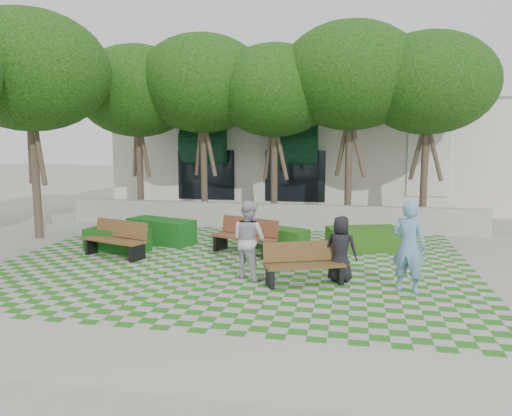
% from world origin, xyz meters
% --- Properties ---
extents(ground, '(90.00, 90.00, 0.00)m').
position_xyz_m(ground, '(0.00, 0.00, 0.00)').
color(ground, gray).
rests_on(ground, ground).
extents(lawn, '(12.00, 12.00, 0.00)m').
position_xyz_m(lawn, '(0.00, 1.00, 0.01)').
color(lawn, '#2B721E').
rests_on(lawn, ground).
extents(sidewalk_south, '(16.00, 2.00, 0.01)m').
position_xyz_m(sidewalk_south, '(0.00, -4.70, 0.01)').
color(sidewalk_south, '#9E9B93').
rests_on(sidewalk_south, ground).
extents(retaining_wall, '(15.00, 0.36, 0.90)m').
position_xyz_m(retaining_wall, '(0.00, 6.20, 0.45)').
color(retaining_wall, '#9E9B93').
rests_on(retaining_wall, ground).
extents(bench_east, '(1.86, 1.22, 0.93)m').
position_xyz_m(bench_east, '(1.97, -0.47, 0.45)').
color(bench_east, '#533A1C').
rests_on(bench_east, ground).
extents(bench_mid, '(2.01, 1.38, 1.01)m').
position_xyz_m(bench_mid, '(0.07, 2.13, 0.49)').
color(bench_mid, brown).
rests_on(bench_mid, ground).
extents(bench_west, '(1.97, 1.21, 0.98)m').
position_xyz_m(bench_west, '(-3.33, 1.14, 0.47)').
color(bench_west, brown).
rests_on(bench_west, ground).
extents(hedge_east, '(2.16, 1.42, 0.70)m').
position_xyz_m(hedge_east, '(3.31, 3.09, 0.35)').
color(hedge_east, '#224E14').
rests_on(hedge_east, ground).
extents(hedge_midright, '(1.92, 1.38, 0.63)m').
position_xyz_m(hedge_midright, '(0.87, 2.93, 0.31)').
color(hedge_midright, '#1D4D14').
rests_on(hedge_midright, ground).
extents(hedge_midleft, '(2.29, 1.50, 0.75)m').
position_xyz_m(hedge_midleft, '(-2.80, 3.05, 0.37)').
color(hedge_midleft, '#134918').
rests_on(hedge_midleft, ground).
extents(hedge_west, '(1.92, 0.96, 0.64)m').
position_xyz_m(hedge_west, '(-3.61, 1.74, 0.32)').
color(hedge_west, '#124614').
rests_on(hedge_west, ground).
extents(person_blue, '(0.85, 0.72, 1.97)m').
position_xyz_m(person_blue, '(4.18, -0.65, 0.98)').
color(person_blue, '#6897BE').
rests_on(person_blue, ground).
extents(person_dark, '(0.81, 0.60, 1.50)m').
position_xyz_m(person_dark, '(2.77, -0.10, 0.75)').
color(person_dark, black).
rests_on(person_dark, ground).
extents(person_white, '(1.11, 1.04, 1.82)m').
position_xyz_m(person_white, '(0.68, -0.25, 0.91)').
color(person_white, '#BCB5C7').
rests_on(person_white, ground).
extents(tree_row, '(17.70, 13.40, 7.41)m').
position_xyz_m(tree_row, '(-1.86, 5.95, 5.18)').
color(tree_row, '#47382B').
rests_on(tree_row, ground).
extents(building, '(18.00, 8.92, 5.15)m').
position_xyz_m(building, '(0.93, 14.08, 2.52)').
color(building, silver).
rests_on(building, ground).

